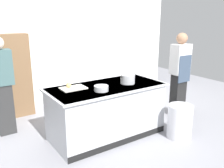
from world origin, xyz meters
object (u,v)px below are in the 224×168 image
onion (69,85)px  sauce_pan (129,76)px  person_chef (180,73)px  bookshelf (2,78)px  trash_bin (180,121)px  mixing_bowl (101,88)px  person_guest (2,84)px  stock_pot (128,79)px

onion → sauce_pan: bearing=-0.3°
person_chef → bookshelf: (-3.02, 1.87, -0.06)m
trash_bin → mixing_bowl: bearing=154.5°
onion → mixing_bowl: (0.37, -0.40, -0.02)m
onion → bookshelf: size_ratio=0.05×
onion → trash_bin: bearing=-31.7°
trash_bin → bookshelf: size_ratio=0.34×
sauce_pan → person_chef: person_chef is taller
mixing_bowl → person_chef: person_chef is taller
mixing_bowl → person_guest: (-1.22, 1.25, -0.03)m
person_chef → person_guest: 3.36m
mixing_bowl → bookshelf: 2.27m
stock_pot → person_guest: 2.16m
onion → sauce_pan: onion is taller
trash_bin → bookshelf: (-2.30, 2.57, 0.56)m
sauce_pan → person_chef: 1.11m
trash_bin → stock_pot: bearing=130.2°
sauce_pan → onion: bearing=179.7°
trash_bin → person_guest: size_ratio=0.34×
mixing_bowl → bookshelf: (-1.08, 1.99, -0.09)m
sauce_pan → person_guest: person_guest is taller
trash_bin → person_chef: 1.18m
bookshelf → person_guest: bearing=-100.6°
sauce_pan → mixing_bowl: size_ratio=1.11×
person_guest → bookshelf: bearing=165.2°
onion → person_chef: size_ratio=0.05×
mixing_bowl → trash_bin: size_ratio=0.39×
bookshelf → sauce_pan: bearing=-39.3°
mixing_bowl → trash_bin: bearing=-25.5°
person_guest → mixing_bowl: bearing=40.2°
stock_pot → bookshelf: bookshelf is taller
onion → stock_pot: stock_pot is taller
onion → person_guest: 1.21m
sauce_pan → trash_bin: sauce_pan is taller
onion → mixing_bowl: onion is taller
person_chef → mixing_bowl: bearing=108.4°
sauce_pan → mixing_bowl: bearing=-155.5°
sauce_pan → trash_bin: (0.35, -0.97, -0.65)m
stock_pot → trash_bin: bearing=-49.8°
stock_pot → mixing_bowl: (-0.62, -0.13, -0.04)m
onion → sauce_pan: (1.24, -0.01, -0.02)m
stock_pot → sauce_pan: bearing=47.2°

